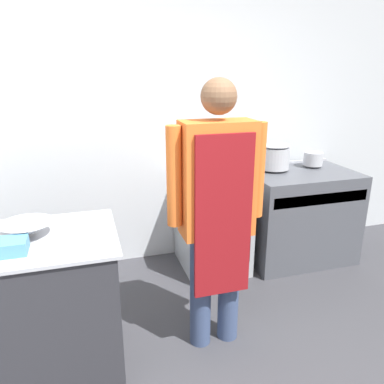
# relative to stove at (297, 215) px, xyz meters

# --- Properties ---
(wall_back) EXTENTS (8.00, 0.05, 2.70)m
(wall_back) POSITION_rel_stove_xyz_m (-1.32, 0.43, 0.91)
(wall_back) COLOR silver
(wall_back) RESTS_ON ground_plane
(prep_counter) EXTENTS (1.34, 0.71, 0.88)m
(prep_counter) POSITION_rel_stove_xyz_m (-2.47, -0.87, 0.00)
(prep_counter) COLOR #2D2D33
(prep_counter) RESTS_ON ground_plane
(stove) EXTENTS (1.01, 0.71, 0.89)m
(stove) POSITION_rel_stove_xyz_m (0.00, 0.00, 0.00)
(stove) COLOR #4C4F56
(stove) RESTS_ON ground_plane
(fridge_unit) EXTENTS (0.56, 0.66, 0.82)m
(fridge_unit) POSITION_rel_stove_xyz_m (-0.86, 0.05, -0.03)
(fridge_unit) COLOR #A8ADB2
(fridge_unit) RESTS_ON ground_plane
(person_cook) EXTENTS (0.62, 0.24, 1.75)m
(person_cook) POSITION_rel_stove_xyz_m (-1.19, -0.93, 0.55)
(person_cook) COLOR #38476B
(person_cook) RESTS_ON ground_plane
(mixing_bowl) EXTENTS (0.30, 0.30, 0.08)m
(mixing_bowl) POSITION_rel_stove_xyz_m (-2.30, -0.82, 0.48)
(mixing_bowl) COLOR #B2B5BC
(mixing_bowl) RESTS_ON prep_counter
(plastic_tub) EXTENTS (0.15, 0.15, 0.07)m
(plastic_tub) POSITION_rel_stove_xyz_m (-2.35, -1.03, 0.48)
(plastic_tub) COLOR teal
(plastic_tub) RESTS_ON prep_counter
(stock_pot) EXTENTS (0.29, 0.29, 0.25)m
(stock_pot) POSITION_rel_stove_xyz_m (-0.23, 0.12, 0.58)
(stock_pot) COLOR #B2B5BC
(stock_pot) RESTS_ON stove
(sauce_pot) EXTENTS (0.18, 0.18, 0.13)m
(sauce_pot) POSITION_rel_stove_xyz_m (0.20, 0.12, 0.52)
(sauce_pot) COLOR #B2B5BC
(sauce_pot) RESTS_ON stove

